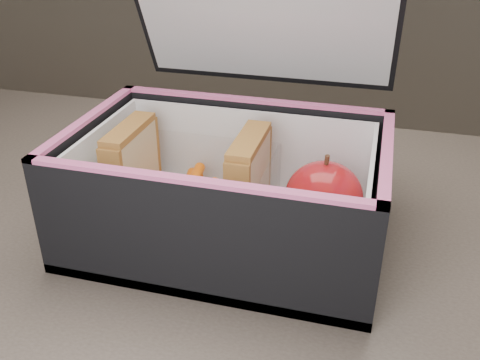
% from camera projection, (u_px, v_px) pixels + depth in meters
% --- Properties ---
extents(kitchen_table, '(1.20, 0.80, 0.75)m').
position_uv_depth(kitchen_table, '(233.00, 339.00, 0.55)').
color(kitchen_table, '#63564C').
rests_on(kitchen_table, ground).
extents(lunch_bag, '(0.30, 0.29, 0.29)m').
position_uv_depth(lunch_bag, '(229.00, 180.00, 0.53)').
color(lunch_bag, black).
rests_on(lunch_bag, kitchen_table).
extents(plastic_tub, '(0.17, 0.12, 0.07)m').
position_uv_depth(plastic_tub, '(190.00, 188.00, 0.55)').
color(plastic_tub, white).
rests_on(plastic_tub, lunch_bag).
extents(sandwich_left, '(0.02, 0.08, 0.09)m').
position_uv_depth(sandwich_left, '(132.00, 168.00, 0.56)').
color(sandwich_left, '#D0B187').
rests_on(sandwich_left, plastic_tub).
extents(sandwich_right, '(0.02, 0.09, 0.10)m').
position_uv_depth(sandwich_right, '(249.00, 182.00, 0.53)').
color(sandwich_right, '#D0B187').
rests_on(sandwich_right, plastic_tub).
extents(carrot_sticks, '(0.06, 0.14, 0.03)m').
position_uv_depth(carrot_sticks, '(191.00, 199.00, 0.56)').
color(carrot_sticks, '#ED6C00').
rests_on(carrot_sticks, plastic_tub).
extents(paper_napkin, '(0.07, 0.08, 0.01)m').
position_uv_depth(paper_napkin, '(316.00, 228.00, 0.54)').
color(paper_napkin, white).
rests_on(paper_napkin, lunch_bag).
extents(red_apple, '(0.09, 0.09, 0.08)m').
position_uv_depth(red_apple, '(324.00, 197.00, 0.52)').
color(red_apple, maroon).
rests_on(red_apple, paper_napkin).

